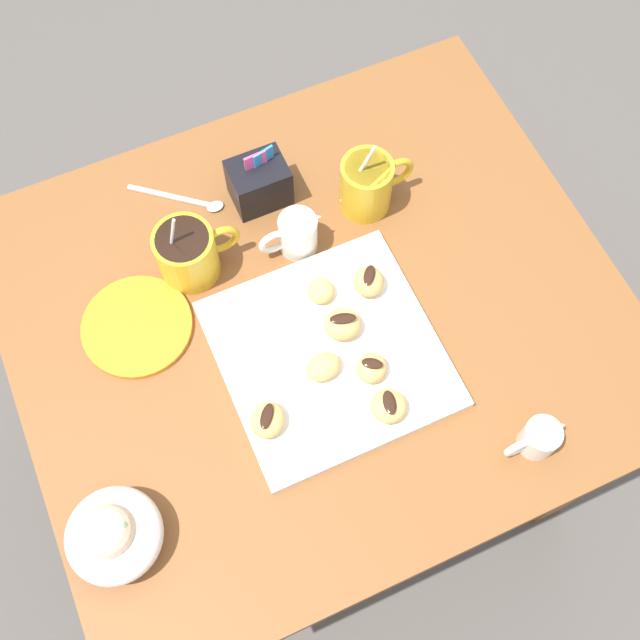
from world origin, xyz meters
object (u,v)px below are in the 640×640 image
object	(u,v)px
ice_cream_bowl	(113,535)
beignet_3	(342,324)
pastry_plate_square	(329,354)
beignet_2	(389,406)
beignet_5	(368,281)
beignet_4	(323,367)
dining_table	(318,346)
coffee_mug_mustard_left	(188,253)
sugar_caddy	(260,182)
beignet_6	(268,420)
cream_pitcher_white	(297,233)
chocolate_sauce_pitcher	(539,438)
coffee_mug_mustard_right	(368,184)
beignet_0	(321,291)
saucer_orange_left	(137,326)
beignet_1	(371,368)

from	to	relation	value
ice_cream_bowl	beignet_3	distance (m)	0.43
pastry_plate_square	beignet_2	xyz separation A→B (m)	(0.04, -0.11, 0.02)
beignet_5	beignet_4	bearing A→B (deg)	-140.75
dining_table	beignet_5	size ratio (longest dim) A/B	18.81
coffee_mug_mustard_left	beignet_3	world-z (taller)	coffee_mug_mustard_left
dining_table	beignet_3	bearing A→B (deg)	-68.07
sugar_caddy	beignet_5	size ratio (longest dim) A/B	2.18
beignet_5	beignet_6	xyz separation A→B (m)	(-0.22, -0.14, -0.00)
cream_pitcher_white	chocolate_sauce_pitcher	xyz separation A→B (m)	(0.18, -0.43, -0.01)
beignet_6	beignet_5	bearing A→B (deg)	31.88
coffee_mug_mustard_right	beignet_2	distance (m)	0.36
cream_pitcher_white	sugar_caddy	bearing A→B (deg)	98.72
cream_pitcher_white	pastry_plate_square	bearing A→B (deg)	-99.30
pastry_plate_square	coffee_mug_mustard_left	distance (m)	0.26
ice_cream_bowl	beignet_0	world-z (taller)	ice_cream_bowl
sugar_caddy	ice_cream_bowl	bearing A→B (deg)	-131.69
sugar_caddy	beignet_5	distance (m)	0.24
sugar_caddy	beignet_2	bearing A→B (deg)	-86.56
coffee_mug_mustard_left	saucer_orange_left	xyz separation A→B (m)	(-0.11, -0.06, -0.05)
beignet_1	beignet_6	distance (m)	0.17
coffee_mug_mustard_left	beignet_1	bearing A→B (deg)	-57.24
dining_table	beignet_1	bearing A→B (deg)	-76.96
ice_cream_bowl	beignet_6	xyz separation A→B (m)	(0.24, 0.06, -0.01)
beignet_0	beignet_1	size ratio (longest dim) A/B	0.88
ice_cream_bowl	saucer_orange_left	world-z (taller)	ice_cream_bowl
beignet_4	saucer_orange_left	bearing A→B (deg)	140.94
saucer_orange_left	sugar_caddy	bearing A→B (deg)	28.33
beignet_4	beignet_6	xyz separation A→B (m)	(-0.10, -0.04, 0.00)
beignet_2	beignet_3	distance (m)	0.14
cream_pitcher_white	beignet_4	xyz separation A→B (m)	(-0.05, -0.21, -0.01)
beignet_3	beignet_6	size ratio (longest dim) A/B	1.03
sugar_caddy	ice_cream_bowl	world-z (taller)	sugar_caddy
coffee_mug_mustard_left	beignet_0	xyz separation A→B (m)	(0.16, -0.13, -0.02)
saucer_orange_left	beignet_3	world-z (taller)	beignet_3
sugar_caddy	beignet_4	world-z (taller)	sugar_caddy
dining_table	coffee_mug_mustard_left	world-z (taller)	coffee_mug_mustard_left
beignet_1	beignet_5	bearing A→B (deg)	66.39
pastry_plate_square	beignet_0	distance (m)	0.10
beignet_2	beignet_4	world-z (taller)	same
saucer_orange_left	beignet_4	bearing A→B (deg)	-39.06
beignet_0	beignet_2	world-z (taller)	beignet_2
coffee_mug_mustard_right	beignet_5	bearing A→B (deg)	-114.71
coffee_mug_mustard_right	beignet_6	xyz separation A→B (m)	(-0.29, -0.28, -0.02)
ice_cream_bowl	beignet_0	xyz separation A→B (m)	(0.39, 0.22, -0.01)
saucer_orange_left	beignet_3	size ratio (longest dim) A/B	3.03
beignet_1	beignet_3	distance (m)	0.08
sugar_caddy	beignet_0	size ratio (longest dim) A/B	2.57
coffee_mug_mustard_left	beignet_6	distance (m)	0.28
coffee_mug_mustard_left	beignet_2	world-z (taller)	coffee_mug_mustard_left
coffee_mug_mustard_right	beignet_6	bearing A→B (deg)	-135.37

